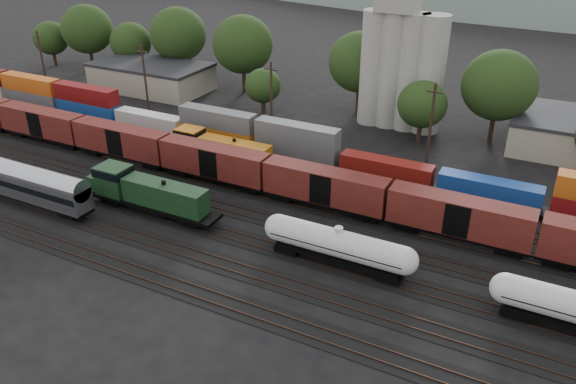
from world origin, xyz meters
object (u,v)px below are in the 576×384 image
at_px(passenger_coach, 15,179).
at_px(orange_locomotive, 216,148).
at_px(green_locomotive, 144,192).
at_px(tank_car_a, 338,245).
at_px(grain_silo, 401,57).

xyz_separation_m(passenger_coach, orange_locomotive, (15.42, 20.00, -0.60)).
bearing_deg(green_locomotive, tank_car_a, 0.00).
bearing_deg(orange_locomotive, green_locomotive, -90.32).
height_order(passenger_coach, orange_locomotive, passenger_coach).
xyz_separation_m(orange_locomotive, grain_silo, (17.40, 26.00, 8.77)).
bearing_deg(orange_locomotive, tank_car_a, -31.73).
relative_size(passenger_coach, orange_locomotive, 1.27).
height_order(green_locomotive, tank_car_a, green_locomotive).
relative_size(green_locomotive, grain_silo, 0.61).
distance_m(passenger_coach, grain_silo, 57.10).
relative_size(tank_car_a, orange_locomotive, 0.93).
relative_size(green_locomotive, orange_locomotive, 1.02).
bearing_deg(passenger_coach, orange_locomotive, 52.36).
xyz_separation_m(passenger_coach, grain_silo, (32.83, 46.00, 8.16)).
bearing_deg(grain_silo, passenger_coach, -125.51).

